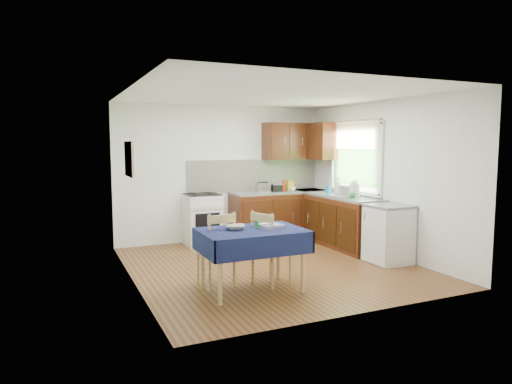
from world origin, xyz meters
name	(u,v)px	position (x,y,z in m)	size (l,w,h in m)	color
floor	(272,266)	(0.00, 0.00, 0.00)	(4.20, 4.20, 0.00)	#482813
ceiling	(272,94)	(0.00, 0.00, 2.50)	(4.00, 4.20, 0.02)	white
wall_back	(223,173)	(0.00, 2.10, 1.25)	(4.00, 0.02, 2.50)	silver
wall_front	(362,197)	(0.00, -2.10, 1.25)	(4.00, 0.02, 2.50)	silver
wall_left	(131,187)	(-2.00, 0.00, 1.25)	(0.02, 4.20, 2.50)	silver
wall_right	(382,178)	(2.00, 0.00, 1.25)	(0.02, 4.20, 2.50)	silver
base_cabinets	(308,218)	(1.36, 1.26, 0.43)	(1.90, 2.30, 0.86)	black
worktop_back	(280,192)	(1.05, 1.80, 0.88)	(1.90, 0.60, 0.04)	slate
worktop_right	(343,197)	(1.70, 0.65, 0.88)	(0.60, 1.70, 0.04)	slate
worktop_corner	(309,191)	(1.70, 1.80, 0.88)	(0.60, 0.60, 0.04)	slate
splashback	(255,175)	(0.65, 2.08, 1.20)	(2.70, 0.02, 0.60)	white
upper_cabinets	(302,141)	(1.52, 1.80, 1.85)	(1.20, 0.85, 0.70)	black
stove	(202,219)	(-0.50, 1.80, 0.46)	(0.60, 0.61, 0.92)	white
window	(355,152)	(1.97, 0.70, 1.65)	(0.04, 1.48, 1.26)	#2D5A25
fridge	(389,234)	(1.70, -0.55, 0.44)	(0.58, 0.60, 0.89)	white
corkboard	(129,159)	(-1.97, 0.30, 1.60)	(0.04, 0.62, 0.47)	tan
dining_table	(252,238)	(-0.73, -0.93, 0.66)	(1.26, 0.85, 0.76)	#0E123A
chair_far	(217,247)	(-1.06, -0.60, 0.51)	(0.48, 0.48, 0.96)	tan
chair_near	(269,246)	(-0.43, -0.80, 0.50)	(0.55, 0.55, 0.95)	tan
toaster	(263,187)	(0.67, 1.74, 0.99)	(0.26, 0.16, 0.20)	silver
sandwich_press	(277,187)	(0.98, 1.78, 0.98)	(0.27, 0.23, 0.16)	black
sauce_bottle	(284,186)	(1.07, 1.66, 1.01)	(0.05, 0.05, 0.23)	#B6220E
yellow_packet	(290,185)	(1.36, 1.95, 0.99)	(0.13, 0.09, 0.17)	yellow
dish_rack	(345,195)	(1.63, 0.49, 0.92)	(0.42, 0.32, 0.20)	gray
kettle	(354,190)	(1.71, 0.34, 1.03)	(0.18, 0.18, 0.30)	white
cup	(293,189)	(1.25, 1.65, 0.94)	(0.11, 0.11, 0.09)	silver
soap_bottle_a	(338,186)	(1.65, 0.75, 1.05)	(0.12, 0.12, 0.31)	white
soap_bottle_b	(328,188)	(1.70, 1.11, 1.00)	(0.09, 0.09, 0.19)	#1F6FB7
soap_bottle_c	(353,193)	(1.65, 0.31, 0.98)	(0.12, 0.12, 0.15)	#238238
plate_bowl	(236,227)	(-0.91, -0.84, 0.79)	(0.23, 0.23, 0.06)	beige
book	(261,226)	(-0.54, -0.79, 0.77)	(0.17, 0.24, 0.02)	white
spice_jar	(257,224)	(-0.64, -0.88, 0.81)	(0.05, 0.05, 0.10)	#238237
tea_towel	(272,226)	(-0.47, -0.95, 0.79)	(0.27, 0.21, 0.05)	navy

